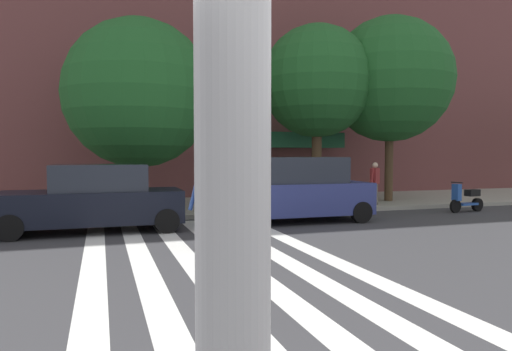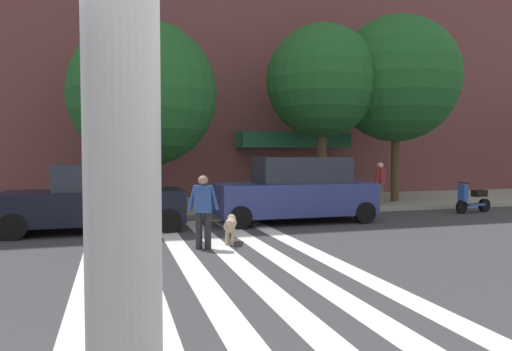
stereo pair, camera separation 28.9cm
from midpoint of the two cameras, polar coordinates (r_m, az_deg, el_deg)
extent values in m
plane|color=#353538|center=(8.57, -8.15, -11.67)|extent=(160.00, 160.00, 0.00)
cube|color=gray|center=(18.06, -12.86, -3.89)|extent=(80.00, 6.00, 0.15)
cube|color=silver|center=(8.48, -18.78, -11.91)|extent=(0.45, 12.78, 0.01)
cube|color=silver|center=(8.50, -12.57, -11.80)|extent=(0.45, 12.78, 0.01)
cube|color=silver|center=(8.61, -6.46, -11.56)|extent=(0.45, 12.78, 0.01)
cube|color=silver|center=(8.81, -0.58, -11.21)|extent=(0.45, 12.78, 0.01)
cube|color=silver|center=(9.10, 4.96, -10.78)|extent=(0.45, 12.78, 0.01)
cube|color=silver|center=(9.46, 10.11, -10.28)|extent=(0.45, 12.78, 0.01)
cube|color=#23613D|center=(21.87, 4.88, 4.32)|extent=(5.21, 1.60, 0.70)
cube|color=black|center=(13.44, -18.41, -3.59)|extent=(4.73, 1.84, 0.87)
cube|color=#232833|center=(13.38, -17.65, -0.21)|extent=(2.47, 1.61, 0.71)
cylinder|color=black|center=(12.87, -26.94, -5.61)|extent=(0.66, 0.22, 0.66)
cylinder|color=black|center=(14.49, -25.77, -4.69)|extent=(0.66, 0.22, 0.66)
cylinder|color=black|center=(12.74, -9.98, -5.44)|extent=(0.66, 0.22, 0.66)
cylinder|color=black|center=(14.37, -10.74, -4.52)|extent=(0.66, 0.22, 0.66)
cube|color=navy|center=(14.51, 5.34, -2.81)|extent=(4.88, 1.87, 0.97)
cube|color=#232833|center=(14.52, 6.07, 0.68)|extent=(2.80, 1.62, 0.79)
cylinder|color=black|center=(13.17, -1.29, -5.14)|extent=(0.66, 0.23, 0.66)
cylinder|color=black|center=(14.75, -2.95, -4.29)|extent=(0.66, 0.23, 0.66)
cylinder|color=black|center=(14.66, 13.66, -4.41)|extent=(0.66, 0.23, 0.66)
cylinder|color=black|center=(16.10, 10.73, -3.75)|extent=(0.66, 0.23, 0.66)
cylinder|color=black|center=(18.16, 24.23, -3.50)|extent=(0.49, 0.17, 0.48)
cylinder|color=black|center=(19.04, 26.48, -3.27)|extent=(0.50, 0.21, 0.48)
cube|color=#2550A1|center=(18.63, 25.48, -3.22)|extent=(0.84, 0.43, 0.08)
cube|color=black|center=(18.79, 25.99, -1.96)|extent=(0.56, 0.37, 0.24)
cube|color=#2550A1|center=(18.15, 24.36, -1.92)|extent=(0.24, 0.31, 0.60)
cylinder|color=black|center=(18.13, 24.38, -0.82)|extent=(0.11, 0.50, 0.04)
cylinder|color=#4C3823|center=(16.89, -13.02, 0.41)|extent=(0.29, 0.29, 2.64)
sphere|color=#1E5623|center=(17.01, -13.12, 9.68)|extent=(5.16, 5.16, 5.16)
cylinder|color=#4C3823|center=(18.91, 8.47, 2.18)|extent=(0.40, 0.40, 3.63)
sphere|color=#1E5623|center=(19.13, 8.53, 11.34)|extent=(4.48, 4.48, 4.48)
cylinder|color=#4C3823|center=(20.29, 17.02, 2.12)|extent=(0.34, 0.34, 3.63)
sphere|color=#1E5623|center=(20.52, 17.15, 11.18)|extent=(5.16, 5.16, 5.16)
cylinder|color=black|center=(10.49, -6.20, -6.72)|extent=(0.19, 0.19, 0.82)
cylinder|color=black|center=(10.46, -5.11, -6.74)|extent=(0.19, 0.19, 0.82)
cube|color=navy|center=(10.38, -5.67, -2.86)|extent=(0.44, 0.35, 0.60)
cylinder|color=navy|center=(10.42, -6.98, -2.68)|extent=(0.24, 0.16, 0.57)
cylinder|color=navy|center=(10.35, -4.35, -2.70)|extent=(0.24, 0.16, 0.57)
sphere|color=#936B51|center=(10.35, -5.68, -0.60)|extent=(0.28, 0.28, 0.22)
cylinder|color=tan|center=(11.05, -2.41, -6.02)|extent=(0.44, 0.65, 0.26)
sphere|color=tan|center=(11.41, -2.27, -5.23)|extent=(0.25, 0.25, 0.20)
cylinder|color=tan|center=(10.65, -2.58, -6.07)|extent=(0.11, 0.23, 0.16)
cylinder|color=tan|center=(11.31, -2.68, -7.31)|extent=(0.07, 0.07, 0.32)
cylinder|color=tan|center=(11.30, -1.97, -7.31)|extent=(0.07, 0.07, 0.32)
cylinder|color=tan|center=(10.90, -2.86, -7.69)|extent=(0.07, 0.07, 0.32)
cylinder|color=tan|center=(10.88, -2.12, -7.70)|extent=(0.07, 0.07, 0.32)
cylinder|color=#6B6051|center=(18.32, 15.21, -2.30)|extent=(0.21, 0.21, 0.82)
cylinder|color=#6B6051|center=(18.50, 15.46, -2.26)|extent=(0.21, 0.21, 0.82)
cube|color=maroon|center=(18.36, 15.36, -0.07)|extent=(0.45, 0.41, 0.60)
cylinder|color=maroon|center=(18.14, 15.06, -0.01)|extent=(0.24, 0.20, 0.57)
cylinder|color=maroon|center=(18.58, 15.66, 0.05)|extent=(0.24, 0.20, 0.57)
sphere|color=beige|center=(18.35, 15.38, 1.21)|extent=(0.31, 0.31, 0.22)
camera|label=1|loc=(0.14, -89.25, 0.03)|focal=32.78mm
camera|label=2|loc=(0.14, 90.75, -0.03)|focal=32.78mm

